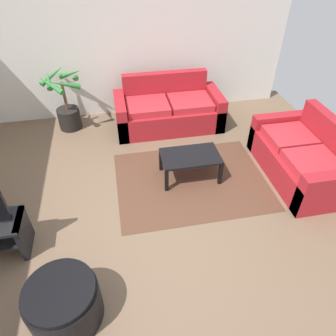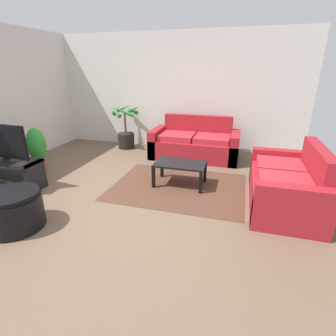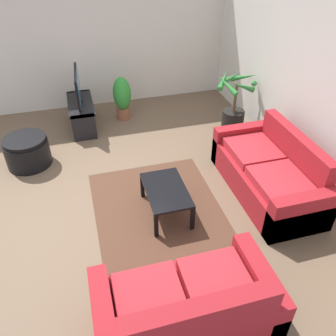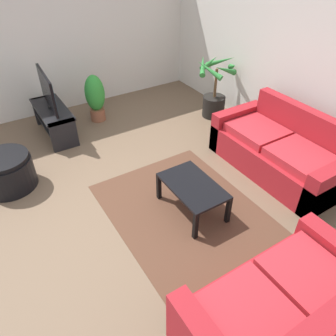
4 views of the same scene
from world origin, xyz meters
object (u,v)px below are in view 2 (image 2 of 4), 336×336
(tv_stand, at_px, (9,169))
(potted_plant_small, at_px, (37,148))
(tv, at_px, (2,141))
(couch_main, at_px, (195,145))
(ottoman, at_px, (13,210))
(potted_palm, at_px, (126,131))
(coffee_table, at_px, (180,166))
(couch_loveseat, at_px, (286,186))

(tv_stand, bearing_deg, potted_plant_small, 98.36)
(tv_stand, height_order, tv, tv)
(couch_main, relative_size, ottoman, 2.75)
(tv_stand, xyz_separation_m, potted_palm, (0.87, 2.68, 0.11))
(tv, height_order, potted_palm, potted_palm)
(ottoman, bearing_deg, couch_main, 63.76)
(couch_main, distance_m, tv_stand, 3.61)
(tv, xyz_separation_m, potted_plant_small, (-0.12, 0.80, -0.35))
(coffee_table, relative_size, ottoman, 1.22)
(couch_main, xyz_separation_m, tv, (-2.68, -2.41, 0.50))
(coffee_table, relative_size, potted_plant_small, 1.00)
(potted_palm, bearing_deg, coffee_table, -44.32)
(coffee_table, distance_m, ottoman, 2.49)
(couch_main, relative_size, potted_plant_small, 2.26)
(tv, relative_size, potted_palm, 0.89)
(coffee_table, relative_size, potted_palm, 0.78)
(coffee_table, bearing_deg, tv, -161.88)
(potted_palm, xyz_separation_m, potted_plant_small, (-0.99, -1.88, 0.02))
(couch_loveseat, height_order, potted_plant_small, couch_loveseat)
(couch_loveseat, xyz_separation_m, potted_palm, (-3.48, 2.05, 0.13))
(potted_palm, bearing_deg, couch_main, -8.38)
(coffee_table, bearing_deg, potted_plant_small, -178.14)
(couch_loveseat, distance_m, ottoman, 3.68)
(tv_stand, bearing_deg, tv, 86.83)
(couch_main, xyz_separation_m, tv_stand, (-2.68, -2.42, 0.02))
(tv, height_order, ottoman, tv)
(tv, xyz_separation_m, coffee_table, (2.71, 0.89, -0.46))
(couch_loveseat, bearing_deg, ottoman, -154.73)
(tv_stand, bearing_deg, potted_palm, 71.93)
(potted_palm, relative_size, potted_plant_small, 1.29)
(tv, height_order, potted_plant_small, tv)
(couch_main, height_order, coffee_table, couch_main)
(potted_palm, bearing_deg, tv, -108.09)
(potted_palm, bearing_deg, potted_plant_small, -117.78)
(coffee_table, xyz_separation_m, potted_palm, (-1.84, 1.79, 0.09))
(couch_main, xyz_separation_m, coffee_table, (0.03, -1.53, 0.04))
(tv_stand, xyz_separation_m, coffee_table, (2.71, 0.89, 0.02))
(coffee_table, xyz_separation_m, potted_plant_small, (-2.83, -0.09, 0.11))
(tv, bearing_deg, coffee_table, 18.12)
(tv, bearing_deg, ottoman, -42.57)
(couch_main, distance_m, potted_plant_small, 3.23)
(couch_main, distance_m, tv, 3.64)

